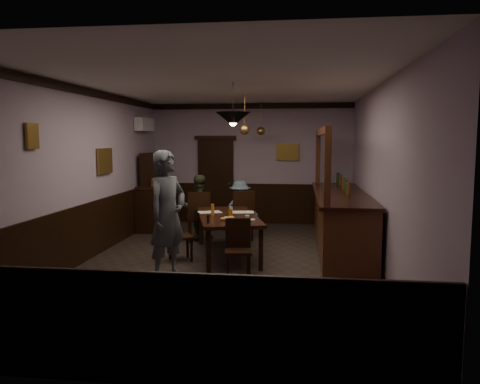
% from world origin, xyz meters
% --- Properties ---
extents(room, '(5.01, 8.01, 3.01)m').
position_xyz_m(room, '(0.00, 0.00, 1.50)').
color(room, '#2D2621').
rests_on(room, ground).
extents(dining_table, '(1.55, 2.39, 0.75)m').
position_xyz_m(dining_table, '(-0.07, 0.54, 0.69)').
color(dining_table, black).
rests_on(dining_table, ground).
extents(chair_far_left, '(0.56, 0.56, 1.05)m').
position_xyz_m(chair_far_left, '(-0.84, 1.64, 0.58)').
color(chair_far_left, black).
rests_on(chair_far_left, ground).
extents(chair_far_right, '(0.59, 0.59, 1.06)m').
position_xyz_m(chair_far_right, '(0.04, 1.88, 0.58)').
color(chair_far_right, black).
rests_on(chair_far_right, ground).
extents(chair_near, '(0.45, 0.45, 0.90)m').
position_xyz_m(chair_near, '(0.29, -0.73, 0.49)').
color(chair_near, black).
rests_on(chair_near, ground).
extents(chair_side, '(0.52, 0.52, 0.90)m').
position_xyz_m(chair_side, '(-0.90, 0.09, 0.49)').
color(chair_side, black).
rests_on(chair_side, ground).
extents(person_standing, '(0.74, 0.84, 1.95)m').
position_xyz_m(person_standing, '(-0.75, -0.94, 0.97)').
color(person_standing, '#565B63').
rests_on(person_standing, ground).
extents(person_seated_left, '(0.84, 0.79, 1.37)m').
position_xyz_m(person_seated_left, '(-0.92, 1.92, 0.68)').
color(person_seated_left, '#3F462A').
rests_on(person_seated_left, ground).
extents(person_seated_right, '(0.83, 0.52, 1.23)m').
position_xyz_m(person_seated_right, '(-0.05, 2.16, 0.62)').
color(person_seated_right, slate).
rests_on(person_seated_right, ground).
extents(newspaper_left, '(0.50, 0.44, 0.01)m').
position_xyz_m(newspaper_left, '(-0.45, 0.83, 0.75)').
color(newspaper_left, silver).
rests_on(newspaper_left, dining_table).
extents(newspaper_right, '(0.46, 0.36, 0.01)m').
position_xyz_m(newspaper_right, '(0.16, 0.91, 0.75)').
color(newspaper_right, silver).
rests_on(newspaper_right, dining_table).
extents(napkin, '(0.18, 0.18, 0.00)m').
position_xyz_m(napkin, '(-0.02, 0.29, 0.75)').
color(napkin, '#EFC358').
rests_on(napkin, dining_table).
extents(saucer, '(0.15, 0.15, 0.01)m').
position_xyz_m(saucer, '(0.40, 0.09, 0.76)').
color(saucer, white).
rests_on(saucer, dining_table).
extents(coffee_cup, '(0.10, 0.10, 0.07)m').
position_xyz_m(coffee_cup, '(0.34, 0.06, 0.80)').
color(coffee_cup, white).
rests_on(coffee_cup, saucer).
extents(pastry_plate, '(0.22, 0.22, 0.01)m').
position_xyz_m(pastry_plate, '(0.01, 0.03, 0.76)').
color(pastry_plate, white).
rests_on(pastry_plate, dining_table).
extents(pastry_ring_a, '(0.13, 0.13, 0.04)m').
position_xyz_m(pastry_ring_a, '(-0.04, -0.05, 0.79)').
color(pastry_ring_a, '#C68C47').
rests_on(pastry_ring_a, pastry_plate).
extents(pastry_ring_b, '(0.13, 0.13, 0.04)m').
position_xyz_m(pastry_ring_b, '(0.06, 0.09, 0.79)').
color(pastry_ring_b, '#C68C47').
rests_on(pastry_ring_b, pastry_plate).
extents(soda_can, '(0.07, 0.07, 0.12)m').
position_xyz_m(soda_can, '(-0.01, 0.46, 0.81)').
color(soda_can, orange).
rests_on(soda_can, dining_table).
extents(beer_glass, '(0.06, 0.06, 0.20)m').
position_xyz_m(beer_glass, '(-0.34, 0.53, 0.85)').
color(beer_glass, '#BF721E').
rests_on(beer_glass, dining_table).
extents(water_glass, '(0.06, 0.06, 0.15)m').
position_xyz_m(water_glass, '(-0.01, 0.58, 0.82)').
color(water_glass, silver).
rests_on(water_glass, dining_table).
extents(pepper_mill, '(0.04, 0.04, 0.14)m').
position_xyz_m(pepper_mill, '(-0.26, -0.28, 0.82)').
color(pepper_mill, black).
rests_on(pepper_mill, dining_table).
extents(sideboard, '(0.48, 1.36, 1.79)m').
position_xyz_m(sideboard, '(-2.21, 2.95, 0.72)').
color(sideboard, black).
rests_on(sideboard, ground).
extents(bar_counter, '(0.96, 4.11, 2.31)m').
position_xyz_m(bar_counter, '(1.99, 1.33, 0.59)').
color(bar_counter, '#462312').
rests_on(bar_counter, ground).
extents(door_back, '(0.90, 0.06, 2.10)m').
position_xyz_m(door_back, '(-0.90, 3.95, 1.05)').
color(door_back, black).
rests_on(door_back, ground).
extents(ac_unit, '(0.20, 0.85, 0.30)m').
position_xyz_m(ac_unit, '(-2.38, 2.90, 2.45)').
color(ac_unit, white).
rests_on(ac_unit, ground).
extents(picture_left_small, '(0.04, 0.28, 0.36)m').
position_xyz_m(picture_left_small, '(-2.46, -1.60, 2.15)').
color(picture_left_small, olive).
rests_on(picture_left_small, ground).
extents(picture_left_large, '(0.04, 0.62, 0.48)m').
position_xyz_m(picture_left_large, '(-2.46, 0.80, 1.70)').
color(picture_left_large, olive).
rests_on(picture_left_large, ground).
extents(picture_back, '(0.55, 0.04, 0.42)m').
position_xyz_m(picture_back, '(0.90, 3.96, 1.80)').
color(picture_back, olive).
rests_on(picture_back, ground).
extents(pendant_iron, '(0.56, 0.56, 0.68)m').
position_xyz_m(pendant_iron, '(0.14, -0.23, 2.42)').
color(pendant_iron, black).
rests_on(pendant_iron, ground).
extents(pendant_brass_mid, '(0.20, 0.20, 0.81)m').
position_xyz_m(pendant_brass_mid, '(0.10, 1.70, 2.30)').
color(pendant_brass_mid, '#BF8C3F').
rests_on(pendant_brass_mid, ground).
extents(pendant_brass_far, '(0.20, 0.20, 0.81)m').
position_xyz_m(pendant_brass_far, '(0.30, 3.25, 2.30)').
color(pendant_brass_far, '#BF8C3F').
rests_on(pendant_brass_far, ground).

